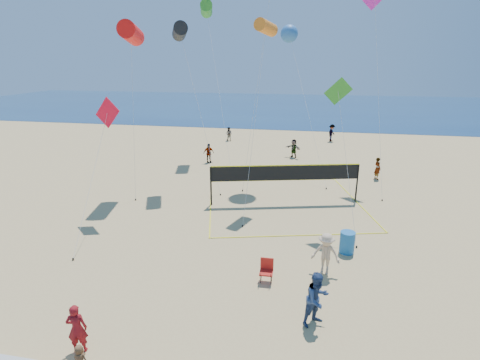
% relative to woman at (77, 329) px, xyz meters
% --- Properties ---
extents(ground, '(120.00, 120.00, 0.00)m').
position_rel_woman_xyz_m(ground, '(3.28, 1.73, -0.83)').
color(ground, tan).
rests_on(ground, ground).
extents(ocean, '(140.00, 50.00, 0.03)m').
position_rel_woman_xyz_m(ocean, '(3.28, 63.73, -0.81)').
color(ocean, navy).
rests_on(ocean, ground).
extents(woman, '(0.70, 0.56, 1.66)m').
position_rel_woman_xyz_m(woman, '(0.00, 0.00, 0.00)').
color(woman, maroon).
rests_on(woman, ground).
extents(toddler, '(0.44, 0.31, 0.85)m').
position_rel_woman_xyz_m(toddler, '(0.96, -1.26, 0.20)').
color(toddler, brown).
rests_on(toddler, seawall).
extents(bystander_a, '(1.20, 1.18, 1.95)m').
position_rel_woman_xyz_m(bystander_a, '(7.20, 2.67, 0.14)').
color(bystander_a, navy).
rests_on(bystander_a, ground).
extents(bystander_b, '(1.29, 0.89, 1.84)m').
position_rel_woman_xyz_m(bystander_b, '(7.58, 5.95, 0.09)').
color(bystander_b, '#CCAB88').
rests_on(bystander_b, ground).
extents(far_person_0, '(1.02, 0.92, 1.67)m').
position_rel_woman_xyz_m(far_person_0, '(-1.94, 22.17, 0.01)').
color(far_person_0, gray).
rests_on(far_person_0, ground).
extents(far_person_1, '(1.59, 1.24, 1.69)m').
position_rel_woman_xyz_m(far_person_1, '(5.23, 25.31, 0.01)').
color(far_person_1, gray).
rests_on(far_person_1, ground).
extents(far_person_2, '(0.62, 0.72, 1.67)m').
position_rel_woman_xyz_m(far_person_2, '(11.74, 19.97, 0.01)').
color(far_person_2, gray).
rests_on(far_person_2, ground).
extents(far_person_3, '(0.86, 0.74, 1.50)m').
position_rel_woman_xyz_m(far_person_3, '(-2.13, 31.34, -0.08)').
color(far_person_3, gray).
rests_on(far_person_3, ground).
extents(far_person_4, '(1.13, 1.37, 1.85)m').
position_rel_woman_xyz_m(far_person_4, '(8.94, 33.19, 0.10)').
color(far_person_4, gray).
rests_on(far_person_4, ground).
extents(camp_chair, '(0.54, 0.66, 1.10)m').
position_rel_woman_xyz_m(camp_chair, '(5.23, 4.91, -0.27)').
color(camp_chair, red).
rests_on(camp_chair, ground).
extents(trash_barrel, '(0.90, 0.90, 1.03)m').
position_rel_woman_xyz_m(trash_barrel, '(8.64, 7.98, -0.31)').
color(trash_barrel, '#1962A7').
rests_on(trash_barrel, ground).
extents(volleyball_net, '(11.33, 11.22, 2.50)m').
position_rel_woman_xyz_m(volleyball_net, '(5.28, 13.73, 0.89)').
color(volleyball_net, black).
rests_on(volleyball_net, ground).
extents(kite_0, '(1.67, 3.77, 10.87)m').
position_rel_woman_xyz_m(kite_0, '(-4.59, 14.72, 9.32)').
color(kite_0, red).
rests_on(kite_0, ground).
extents(kite_1, '(3.99, 3.49, 10.94)m').
position_rel_woman_xyz_m(kite_1, '(-2.09, 16.62, 9.51)').
color(kite_1, black).
rests_on(kite_1, ground).
extents(kite_2, '(1.28, 5.73, 10.84)m').
position_rel_woman_xyz_m(kite_2, '(3.81, 14.52, 9.51)').
color(kite_2, orange).
rests_on(kite_2, ground).
extents(kite_3, '(1.72, 5.66, 6.75)m').
position_rel_woman_xyz_m(kite_3, '(-4.15, 10.04, 4.79)').
color(kite_3, '#F6092A').
rests_on(kite_3, ground).
extents(kite_4, '(2.00, 2.93, 7.81)m').
position_rel_woman_xyz_m(kite_4, '(7.97, 11.06, 5.83)').
color(kite_4, green).
rests_on(kite_4, ground).
extents(kite_5, '(1.87, 5.36, 13.34)m').
position_rel_woman_xyz_m(kite_5, '(10.43, 19.98, 10.85)').
color(kite_5, '#F526C1').
rests_on(kite_5, ground).
extents(kite_7, '(4.42, 8.49, 11.28)m').
position_rel_woman_xyz_m(kite_7, '(4.49, 24.45, 9.74)').
color(kite_7, '#2C69B7').
rests_on(kite_7, ground).
extents(kite_8, '(4.47, 8.31, 13.32)m').
position_rel_woman_xyz_m(kite_8, '(-2.59, 25.02, 11.82)').
color(kite_8, green).
rests_on(kite_8, ground).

